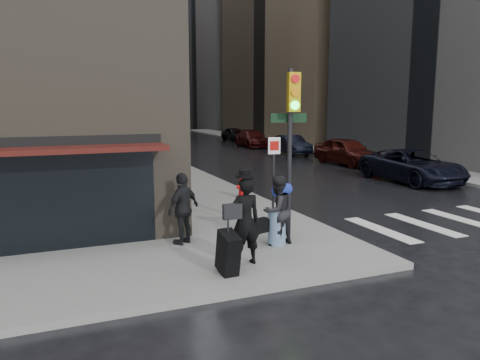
# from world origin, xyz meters

# --- Properties ---
(ground) EXTENTS (140.00, 140.00, 0.00)m
(ground) POSITION_xyz_m (0.00, 0.00, 0.00)
(ground) COLOR black
(ground) RESTS_ON ground
(sidewalk_left) EXTENTS (4.00, 50.00, 0.15)m
(sidewalk_left) POSITION_xyz_m (0.00, 27.00, 0.07)
(sidewalk_left) COLOR slate
(sidewalk_left) RESTS_ON ground
(sidewalk_right) EXTENTS (3.00, 50.00, 0.15)m
(sidewalk_right) POSITION_xyz_m (13.50, 27.00, 0.07)
(sidewalk_right) COLOR slate
(sidewalk_right) RESTS_ON ground
(crosswalk) EXTENTS (8.50, 3.00, 0.01)m
(crosswalk) POSITION_xyz_m (7.50, 1.00, 0.00)
(crosswalk) COLOR silver
(crosswalk) RESTS_ON ground
(bldg_right_far) EXTENTS (22.00, 20.00, 25.00)m
(bldg_right_far) POSITION_xyz_m (26.00, 58.00, 12.50)
(bldg_right_far) COLOR slate
(bldg_right_far) RESTS_ON ground
(bldg_distant) EXTENTS (40.00, 12.00, 32.00)m
(bldg_distant) POSITION_xyz_m (6.00, 78.00, 16.00)
(bldg_distant) COLOR slate
(bldg_distant) RESTS_ON ground
(man_overcoat) EXTENTS (1.12, 1.10, 2.16)m
(man_overcoat) POSITION_xyz_m (-1.67, -0.70, 1.06)
(man_overcoat) COLOR black
(man_overcoat) RESTS_ON ground
(man_jeans) EXTENTS (1.29, 0.91, 1.77)m
(man_jeans) POSITION_xyz_m (-0.25, 0.42, 1.04)
(man_jeans) COLOR black
(man_jeans) RESTS_ON ground
(man_greycoat) EXTENTS (1.14, 0.97, 1.83)m
(man_greycoat) POSITION_xyz_m (-2.39, 1.40, 1.06)
(man_greycoat) COLOR black
(man_greycoat) RESTS_ON ground
(traffic_light) EXTENTS (1.10, 0.57, 4.44)m
(traffic_light) POSITION_xyz_m (0.45, 1.08, 3.01)
(traffic_light) COLOR black
(traffic_light) RESTS_ON ground
(fire_hydrant) EXTENTS (0.44, 0.33, 0.75)m
(fire_hydrant) POSITION_xyz_m (1.24, 6.29, 0.49)
(fire_hydrant) COLOR #B30B0B
(fire_hydrant) RESTS_ON ground
(parked_car_0) EXTENTS (2.63, 5.56, 1.53)m
(parked_car_0) POSITION_xyz_m (10.40, 7.36, 0.77)
(parked_car_0) COLOR black
(parked_car_0) RESTS_ON ground
(parked_car_1) EXTENTS (2.23, 4.97, 1.66)m
(parked_car_1) POSITION_xyz_m (11.24, 13.82, 0.83)
(parked_car_1) COLOR #3A0F0B
(parked_car_1) RESTS_ON ground
(parked_car_2) EXTENTS (1.74, 4.32, 1.39)m
(parked_car_2) POSITION_xyz_m (10.93, 20.29, 0.70)
(parked_car_2) COLOR black
(parked_car_2) RESTS_ON ground
(parked_car_3) EXTENTS (2.18, 4.95, 1.41)m
(parked_car_3) POSITION_xyz_m (10.65, 26.76, 0.71)
(parked_car_3) COLOR #3B0D0B
(parked_car_3) RESTS_ON ground
(parked_car_4) EXTENTS (1.70, 3.99, 1.34)m
(parked_car_4) POSITION_xyz_m (11.56, 33.22, 0.67)
(parked_car_4) COLOR black
(parked_car_4) RESTS_ON ground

